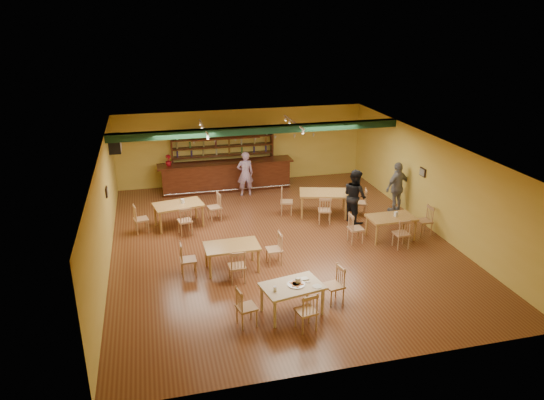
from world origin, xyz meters
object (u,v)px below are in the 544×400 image
object	(u,v)px
patron_bar	(245,174)
patron_right_a	(355,196)
bar_counter	(226,176)
near_table	(292,299)
dining_table_a	(179,215)
dining_table_d	(390,227)
dining_table_b	(323,203)
dining_table_c	(232,257)

from	to	relation	value
patron_bar	patron_right_a	distance (m)	4.54
bar_counter	near_table	xyz separation A→B (m)	(0.10, -9.00, -0.20)
dining_table_a	near_table	xyz separation A→B (m)	(2.18, -5.80, -0.02)
dining_table_a	dining_table_d	xyz separation A→B (m)	(6.30, -2.54, -0.03)
patron_right_a	dining_table_d	bearing A→B (deg)	-175.28
dining_table_b	patron_right_a	world-z (taller)	patron_right_a
dining_table_b	dining_table_c	world-z (taller)	dining_table_b
dining_table_d	patron_right_a	bearing A→B (deg)	109.71
bar_counter	dining_table_b	bearing A→B (deg)	-50.06
bar_counter	dining_table_c	bearing A→B (deg)	-97.73
bar_counter	dining_table_b	distance (m)	4.43
dining_table_a	near_table	world-z (taller)	dining_table_a
dining_table_b	patron_bar	xyz separation A→B (m)	(-2.24, 2.57, 0.45)
bar_counter	dining_table_c	xyz separation A→B (m)	(-0.89, -6.57, -0.20)
dining_table_b	near_table	world-z (taller)	dining_table_b
dining_table_c	patron_bar	xyz separation A→B (m)	(1.50, 5.74, 0.49)
dining_table_a	dining_table_b	world-z (taller)	dining_table_b
patron_bar	patron_right_a	bearing A→B (deg)	132.34
bar_counter	dining_table_d	bearing A→B (deg)	-53.66
patron_bar	patron_right_a	size ratio (longest dim) A/B	0.95
dining_table_d	bar_counter	bearing A→B (deg)	125.56
patron_bar	dining_table_b	bearing A→B (deg)	131.35
bar_counter	dining_table_a	world-z (taller)	bar_counter
dining_table_c	patron_right_a	world-z (taller)	patron_right_a
dining_table_c	patron_bar	world-z (taller)	patron_bar
dining_table_c	dining_table_d	world-z (taller)	dining_table_c
near_table	dining_table_a	bearing A→B (deg)	99.81
dining_table_b	dining_table_c	size ratio (longest dim) A/B	1.12
dining_table_b	near_table	bearing A→B (deg)	-99.88
dining_table_a	patron_right_a	bearing A→B (deg)	-20.90
bar_counter	near_table	size ratio (longest dim) A/B	3.82
dining_table_b	patron_right_a	bearing A→B (deg)	-28.79
dining_table_a	dining_table_c	xyz separation A→B (m)	(1.19, -3.37, -0.02)
bar_counter	dining_table_a	distance (m)	3.82
patron_right_a	dining_table_b	bearing A→B (deg)	29.22
near_table	patron_right_a	world-z (taller)	patron_right_a
dining_table_c	dining_table_d	size ratio (longest dim) A/B	1.02
near_table	dining_table_d	bearing A→B (deg)	27.55
patron_right_a	dining_table_a	bearing A→B (deg)	64.30
dining_table_b	patron_bar	size ratio (longest dim) A/B	0.96
dining_table_b	dining_table_d	size ratio (longest dim) A/B	1.15
dining_table_b	patron_right_a	xyz separation A→B (m)	(0.80, -0.80, 0.49)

